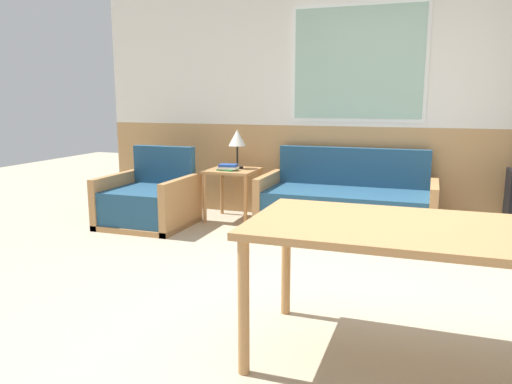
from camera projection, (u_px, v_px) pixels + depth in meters
The scene contains 8 objects.
ground_plane at pixel (357, 315), 3.29m from camera, with size 16.00×16.00×0.00m, color #B2A58C.
wall_back at pixel (394, 101), 5.48m from camera, with size 7.20×0.09×2.70m.
couch at pixel (346, 206), 5.36m from camera, with size 1.84×0.84×0.86m.
armchair at pixel (149, 203), 5.58m from camera, with size 0.92×0.87×0.86m.
side_table at pixel (233, 178), 5.79m from camera, with size 0.56×0.56×0.60m.
table_lamp at pixel (237, 139), 5.79m from camera, with size 0.20×0.20×0.45m.
book_stack at pixel (228, 167), 5.67m from camera, with size 0.24×0.19×0.07m.
dining_table at pixel (440, 241), 2.53m from camera, with size 1.95×0.90×0.76m.
Camera 1 is at (0.39, -3.13, 1.40)m, focal length 35.00 mm.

